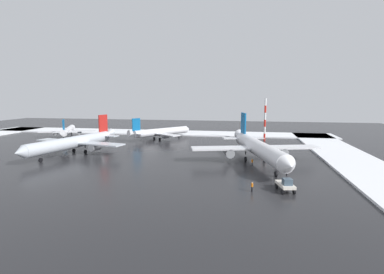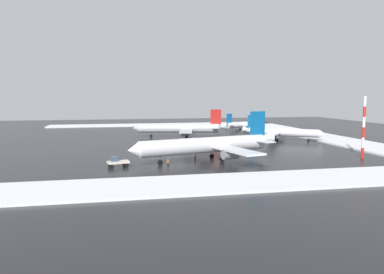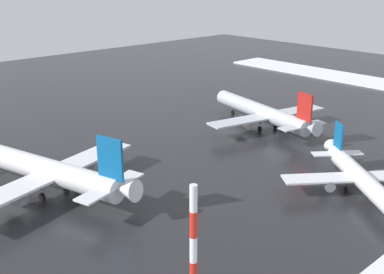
# 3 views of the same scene
# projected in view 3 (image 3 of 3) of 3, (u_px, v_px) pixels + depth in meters

# --- Properties ---
(ground_plane) EXTENTS (240.00, 240.00, 0.00)m
(ground_plane) POSITION_uv_depth(u_px,v_px,m) (243.00, 135.00, 101.31)
(ground_plane) COLOR #232326
(airplane_far_rear) EXTENTS (32.18, 38.31, 11.56)m
(airplane_far_rear) POSITION_uv_depth(u_px,v_px,m) (42.00, 169.00, 74.54)
(airplane_far_rear) COLOR white
(airplane_far_rear) RESTS_ON ground_plane
(airplane_parked_portside) EXTENTS (29.16, 34.82, 10.42)m
(airplane_parked_portside) POSITION_uv_depth(u_px,v_px,m) (262.00, 112.00, 105.53)
(airplane_parked_portside) COLOR silver
(airplane_parked_portside) RESTS_ON ground_plane
(airplane_foreground_jet) EXTENTS (21.43, 24.25, 8.52)m
(airplane_foreground_jet) POSITION_uv_depth(u_px,v_px,m) (363.00, 180.00, 72.91)
(airplane_foreground_jet) COLOR white
(airplane_foreground_jet) RESTS_ON ground_plane
(ground_crew_by_nose_gear) EXTENTS (0.36, 0.36, 1.71)m
(ground_crew_by_nose_gear) POSITION_uv_depth(u_px,v_px,m) (43.00, 177.00, 78.38)
(ground_crew_by_nose_gear) COLOR black
(ground_crew_by_nose_gear) RESTS_ON ground_plane
(antenna_mast) EXTENTS (0.70, 0.70, 15.42)m
(antenna_mast) POSITION_uv_depth(u_px,v_px,m) (193.00, 262.00, 43.95)
(antenna_mast) COLOR red
(antenna_mast) RESTS_ON ground_plane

